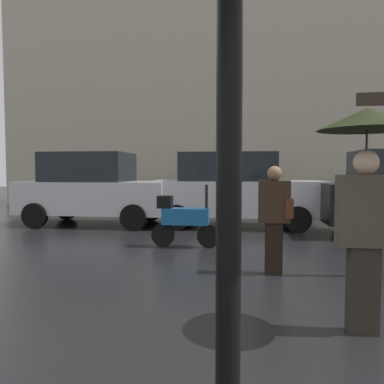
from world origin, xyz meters
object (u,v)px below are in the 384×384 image
Objects in this scene: pedestrian_with_umbrella at (366,168)px; parked_scooter at (183,219)px; pedestrian_with_bag at (275,213)px; parked_car_distant at (234,189)px; parked_car_left at (94,188)px.

pedestrian_with_umbrella is 1.52× the size of parked_scooter.
pedestrian_with_umbrella is 1.32× the size of pedestrian_with_bag.
parked_scooter is 3.05m from parked_car_distant.
parked_scooter is 4.06m from parked_car_left.
parked_car_distant is (0.93, 2.87, 0.45)m from parked_scooter.
parked_car_left is 0.89× the size of parked_car_distant.
parked_car_left is at bearing 131.59° from parked_scooter.
pedestrian_with_umbrella is 0.51× the size of parked_car_left.
parked_car_distant reaches higher than parked_scooter.
parked_car_distant is (-0.70, 4.60, 0.11)m from pedestrian_with_bag.
parked_car_distant is at bearing 134.63° from pedestrian_with_umbrella.
pedestrian_with_bag is 4.65m from parked_car_distant.
parked_scooter is at bearing -102.57° from pedestrian_with_bag.
pedestrian_with_bag is at bearing -76.42° from parked_car_distant.
pedestrian_with_umbrella is 8.31m from parked_car_left.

